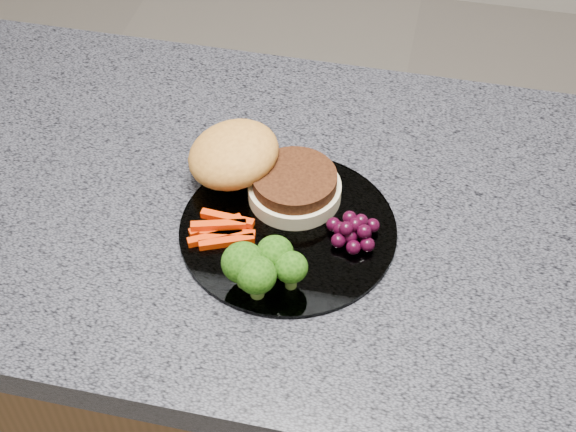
% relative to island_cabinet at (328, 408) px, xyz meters
% --- Properties ---
extents(island_cabinet, '(1.20, 0.60, 0.86)m').
position_rel_island_cabinet_xyz_m(island_cabinet, '(0.00, 0.00, 0.00)').
color(island_cabinet, brown).
rests_on(island_cabinet, ground).
extents(countertop, '(1.20, 0.60, 0.04)m').
position_rel_island_cabinet_xyz_m(countertop, '(0.00, 0.00, 0.45)').
color(countertop, '#4B4B55').
rests_on(countertop, island_cabinet).
extents(plate, '(0.26, 0.26, 0.01)m').
position_rel_island_cabinet_xyz_m(plate, '(-0.06, -0.04, 0.47)').
color(plate, white).
rests_on(plate, countertop).
extents(burger, '(0.20, 0.14, 0.06)m').
position_rel_island_cabinet_xyz_m(burger, '(-0.11, 0.02, 0.50)').
color(burger, beige).
rests_on(burger, plate).
extents(carrot_sticks, '(0.08, 0.06, 0.02)m').
position_rel_island_cabinet_xyz_m(carrot_sticks, '(-0.13, -0.07, 0.48)').
color(carrot_sticks, red).
rests_on(carrot_sticks, plate).
extents(broccoli, '(0.09, 0.08, 0.06)m').
position_rel_island_cabinet_xyz_m(broccoli, '(-0.07, -0.13, 0.51)').
color(broccoli, '#5A7E2E').
rests_on(broccoli, plate).
extents(grape_bunch, '(0.06, 0.06, 0.03)m').
position_rel_island_cabinet_xyz_m(grape_bunch, '(0.02, -0.04, 0.49)').
color(grape_bunch, black).
rests_on(grape_bunch, plate).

